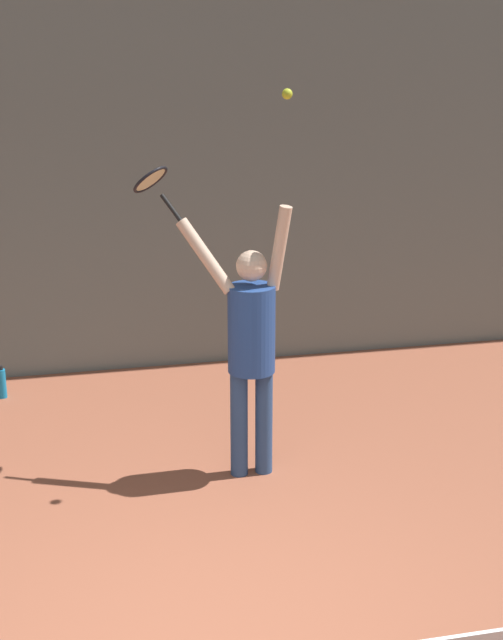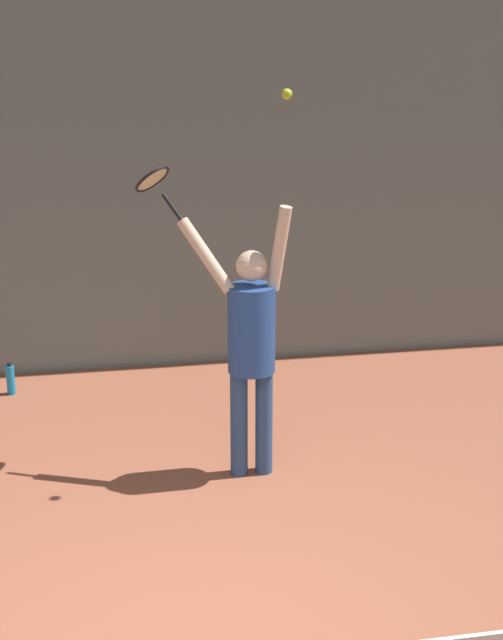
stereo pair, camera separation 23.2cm
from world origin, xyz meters
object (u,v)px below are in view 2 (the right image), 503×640
at_px(tennis_racket, 154,182).
at_px(water_bottle, 11,379).
at_px(tennis_player, 251,339).
at_px(tennis_ball, 287,94).

height_order(tennis_racket, water_bottle, tennis_racket).
distance_m(tennis_player, tennis_racket, 1.33).
relative_size(tennis_ball, water_bottle, 0.23).
height_order(tennis_racket, tennis_ball, tennis_ball).
bearing_deg(tennis_ball, water_bottle, 136.46).
xyz_separation_m(tennis_player, tennis_racket, (-0.63, 0.40, 1.10)).
xyz_separation_m(tennis_player, water_bottle, (-1.91, 1.92, -0.93)).
distance_m(tennis_player, tennis_ball, 1.75).
height_order(tennis_player, tennis_racket, tennis_racket).
xyz_separation_m(tennis_ball, water_bottle, (-2.13, 2.03, -2.66)).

